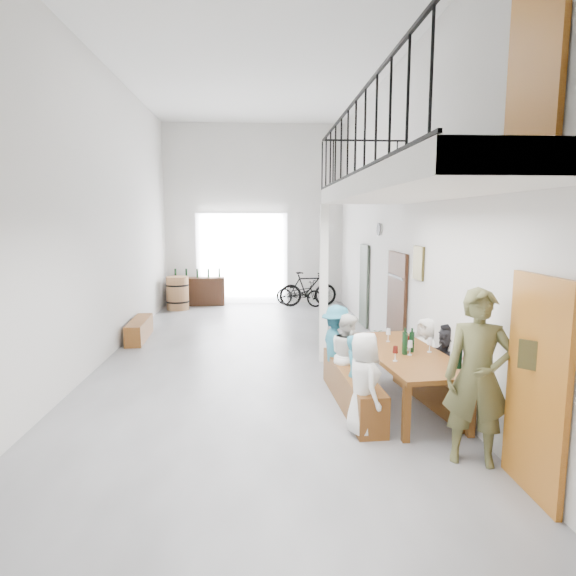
{
  "coord_description": "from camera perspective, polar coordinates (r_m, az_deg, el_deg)",
  "views": [
    {
      "loc": [
        0.13,
        -9.05,
        2.59
      ],
      "look_at": [
        0.65,
        -0.5,
        1.38
      ],
      "focal_mm": 30.0,
      "sensor_mm": 36.0,
      "label": 1
    }
  ],
  "objects": [
    {
      "name": "floor",
      "position": [
        9.42,
        -4.15,
        -7.94
      ],
      "size": [
        12.0,
        12.0,
        0.0
      ],
      "primitive_type": "plane",
      "color": "slate",
      "rests_on": "ground"
    },
    {
      "name": "room_walls",
      "position": [
        9.11,
        -4.38,
        14.09
      ],
      "size": [
        12.0,
        12.0,
        12.0
      ],
      "color": "silver",
      "rests_on": "ground"
    },
    {
      "name": "gateway_portal",
      "position": [
        15.05,
        -5.47,
        3.47
      ],
      "size": [
        2.8,
        0.08,
        2.8
      ],
      "primitive_type": "cube",
      "color": "white",
      "rests_on": "ground"
    },
    {
      "name": "right_wall_decor",
      "position": [
        7.68,
        16.13,
        1.38
      ],
      "size": [
        0.07,
        8.28,
        5.07
      ],
      "color": "#9E5C1A",
      "rests_on": "ground"
    },
    {
      "name": "balcony",
      "position": [
        6.22,
        14.12,
        11.23
      ],
      "size": [
        1.52,
        5.62,
        4.0
      ],
      "color": "white",
      "rests_on": "ground"
    },
    {
      "name": "tasting_table",
      "position": [
        6.91,
        13.69,
        -8.02
      ],
      "size": [
        1.24,
        2.5,
        0.79
      ],
      "rotation": [
        0.0,
        0.0,
        0.11
      ],
      "color": "brown",
      "rests_on": "ground"
    },
    {
      "name": "bench_inner",
      "position": [
        6.97,
        7.52,
        -11.54
      ],
      "size": [
        0.49,
        2.31,
        0.53
      ],
      "primitive_type": "cube",
      "rotation": [
        0.0,
        0.0,
        0.05
      ],
      "color": "brown",
      "rests_on": "ground"
    },
    {
      "name": "bench_wall",
      "position": [
        7.28,
        16.67,
        -11.23
      ],
      "size": [
        0.57,
        2.02,
        0.46
      ],
      "primitive_type": "cube",
      "rotation": [
        0.0,
        0.0,
        0.16
      ],
      "color": "brown",
      "rests_on": "ground"
    },
    {
      "name": "tableware",
      "position": [
        6.88,
        13.85,
        -6.24
      ],
      "size": [
        0.66,
        1.07,
        0.35
      ],
      "color": "black",
      "rests_on": "tasting_table"
    },
    {
      "name": "side_bench",
      "position": [
        11.04,
        -17.21,
        -4.73
      ],
      "size": [
        0.42,
        1.57,
        0.44
      ],
      "primitive_type": "cube",
      "rotation": [
        0.0,
        0.0,
        0.05
      ],
      "color": "brown",
      "rests_on": "ground"
    },
    {
      "name": "oak_barrel",
      "position": [
        14.36,
        -12.95,
        -0.6
      ],
      "size": [
        0.66,
        0.66,
        0.97
      ],
      "color": "brown",
      "rests_on": "ground"
    },
    {
      "name": "serving_counter",
      "position": [
        14.98,
        -10.63,
        -0.4
      ],
      "size": [
        1.64,
        0.54,
        0.85
      ],
      "primitive_type": "cube",
      "rotation": [
        0.0,
        0.0,
        0.06
      ],
      "color": "#311B0F",
      "rests_on": "ground"
    },
    {
      "name": "counter_bottles",
      "position": [
        14.9,
        -10.69,
        1.75
      ],
      "size": [
        1.37,
        0.15,
        0.28
      ],
      "color": "black",
      "rests_on": "serving_counter"
    },
    {
      "name": "guest_left_a",
      "position": [
        5.99,
        8.95,
        -11.14
      ],
      "size": [
        0.51,
        0.68,
        1.27
      ],
      "primitive_type": "imported",
      "rotation": [
        0.0,
        0.0,
        1.75
      ],
      "color": "white",
      "rests_on": "ground"
    },
    {
      "name": "guest_left_b",
      "position": [
        6.58,
        7.91,
        -10.17
      ],
      "size": [
        0.27,
        0.4,
        1.09
      ],
      "primitive_type": "imported",
      "rotation": [
        0.0,
        0.0,
        1.6
      ],
      "color": "teal",
      "rests_on": "ground"
    },
    {
      "name": "guest_left_c",
      "position": [
        7.18,
        7.12,
        -7.94
      ],
      "size": [
        0.59,
        0.69,
        1.24
      ],
      "primitive_type": "imported",
      "rotation": [
        0.0,
        0.0,
        1.8
      ],
      "color": "white",
      "rests_on": "ground"
    },
    {
      "name": "guest_left_d",
      "position": [
        7.51,
        5.8,
        -6.96
      ],
      "size": [
        0.6,
        0.9,
        1.3
      ],
      "primitive_type": "imported",
      "rotation": [
        0.0,
        0.0,
        1.72
      ],
      "color": "teal",
      "rests_on": "ground"
    },
    {
      "name": "guest_right_a",
      "position": [
        6.64,
        20.59,
        -10.37
      ],
      "size": [
        0.34,
        0.67,
        1.1
      ],
      "primitive_type": "imported",
      "rotation": [
        0.0,
        0.0,
        -1.68
      ],
      "color": "#AF221E",
      "rests_on": "ground"
    },
    {
      "name": "guest_right_b",
      "position": [
        7.22,
        18.45,
        -8.48
      ],
      "size": [
        0.6,
        1.14,
        1.18
      ],
      "primitive_type": "imported",
      "rotation": [
        0.0,
        0.0,
        -1.33
      ],
      "color": "black",
      "rests_on": "ground"
    },
    {
      "name": "guest_right_c",
      "position": [
        7.75,
        16.02,
        -7.5
      ],
      "size": [
        0.54,
        0.64,
        1.12
      ],
      "primitive_type": "imported",
      "rotation": [
        0.0,
        0.0,
        -1.18
      ],
      "color": "white",
      "rests_on": "ground"
    },
    {
      "name": "host_standing",
      "position": [
        5.54,
        21.56,
        -9.8
      ],
      "size": [
        0.81,
        0.66,
        1.9
      ],
      "primitive_type": "imported",
      "rotation": [
        0.0,
        0.0,
        -0.35
      ],
      "color": "brown",
      "rests_on": "ground"
    },
    {
      "name": "potted_plant",
      "position": [
        10.0,
        10.11,
        -5.89
      ],
      "size": [
        0.38,
        0.33,
        0.41
      ],
      "primitive_type": "imported",
      "rotation": [
        0.0,
        0.0,
        -0.04
      ],
      "color": "#194414",
      "rests_on": "ground"
    },
    {
      "name": "bicycle_near",
      "position": [
        14.6,
        1.38,
        -0.59
      ],
      "size": [
        1.6,
        1.14,
        0.8
      ],
      "primitive_type": "imported",
      "rotation": [
        0.0,
        0.0,
        1.12
      ],
      "color": "black",
      "rests_on": "ground"
    },
    {
      "name": "bicycle_far",
      "position": [
        14.53,
        2.39,
        -0.13
      ],
      "size": [
        1.79,
        0.65,
        1.05
      ],
      "primitive_type": "imported",
      "rotation": [
        0.0,
        0.0,
        1.66
      ],
      "color": "black",
      "rests_on": "ground"
    }
  ]
}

